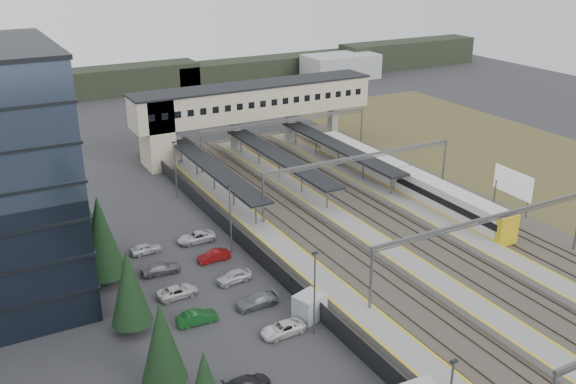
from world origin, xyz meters
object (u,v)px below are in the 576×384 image
footbridge (239,106)px  billboard (513,184)px  relay_cabin_far (309,306)px  train (403,180)px

footbridge → billboard: (20.43, -38.44, -4.18)m
relay_cabin_far → footbridge: bearing=72.8°
train → billboard: billboard is taller
relay_cabin_far → train: (27.07, 20.80, 0.80)m
billboard → train: bearing=124.9°
train → billboard: 14.30m
footbridge → relay_cabin_far: bearing=-107.2°
billboard → relay_cabin_far: bearing=-165.4°
relay_cabin_far → train: 34.15m
train → billboard: bearing=-55.1°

